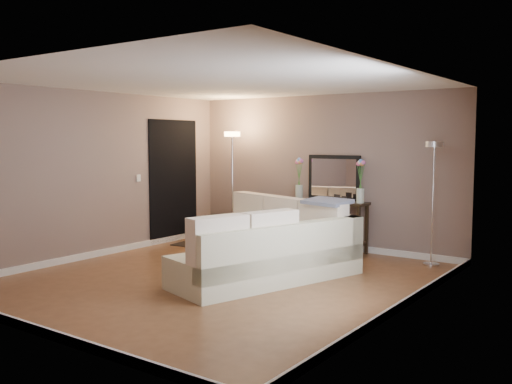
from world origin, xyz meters
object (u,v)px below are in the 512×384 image
Objects in this scene: console_table at (324,222)px; floor_lamp_unlit at (434,178)px; sectional_sofa at (269,244)px; floor_lamp_lit at (232,164)px.

console_table is 2.03m from floor_lamp_unlit.
floor_lamp_lit reaches higher than sectional_sofa.
sectional_sofa is 1.81× the size of floor_lamp_unlit.
sectional_sofa is 1.66× the size of floor_lamp_lit.
console_table is (-0.04, 1.68, 0.12)m from sectional_sofa.
sectional_sofa is 1.69m from console_table.
floor_lamp_unlit is at bearing 2.43° from floor_lamp_lit.
sectional_sofa is at bearing -139.13° from floor_lamp_unlit.
console_table is 1.98m from floor_lamp_lit.
floor_lamp_unlit is at bearing 40.87° from sectional_sofa.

